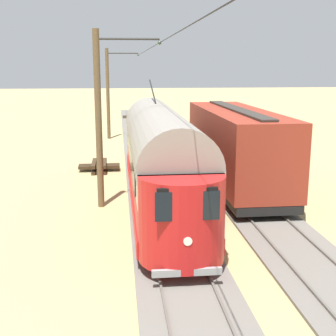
{
  "coord_description": "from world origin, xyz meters",
  "views": [
    {
      "loc": [
        3.76,
        24.39,
        5.99
      ],
      "look_at": [
        1.76,
        6.04,
        1.88
      ],
      "focal_mm": 48.55,
      "sensor_mm": 36.0,
      "label": 1
    }
  ],
  "objects": [
    {
      "name": "ground_plane",
      "position": [
        0.0,
        0.0,
        0.0
      ],
      "size": [
        220.0,
        220.0,
        0.0
      ],
      "primitive_type": "plane",
      "color": "tan"
    },
    {
      "name": "track_streetcar_siding",
      "position": [
        -2.0,
        -0.31,
        0.05
      ],
      "size": [
        2.8,
        80.0,
        0.18
      ],
      "color": "#666059",
      "rests_on": "ground"
    },
    {
      "name": "track_adjacent_siding",
      "position": [
        2.0,
        -0.31,
        0.05
      ],
      "size": [
        2.8,
        80.0,
        0.18
      ],
      "color": "#666059",
      "rests_on": "ground"
    },
    {
      "name": "vintage_streetcar",
      "position": [
        2.0,
        5.06,
        2.25
      ],
      "size": [
        2.65,
        16.2,
        5.15
      ],
      "color": "red",
      "rests_on": "ground"
    },
    {
      "name": "boxcar_adjacent",
      "position": [
        -2.01,
        2.62,
        2.16
      ],
      "size": [
        2.96,
        11.13,
        3.85
      ],
      "color": "maroon",
      "rests_on": "ground"
    },
    {
      "name": "catenary_pole_foreground",
      "position": [
        4.53,
        -14.52,
        3.92
      ],
      "size": [
        2.82,
        0.28,
        7.52
      ],
      "color": "brown",
      "rests_on": "ground"
    },
    {
      "name": "catenary_pole_mid_near",
      "position": [
        4.53,
        5.05,
        3.92
      ],
      "size": [
        2.82,
        0.28,
        7.52
      ],
      "color": "brown",
      "rests_on": "ground"
    },
    {
      "name": "overhead_wire_run",
      "position": [
        2.04,
        14.07,
        6.98
      ],
      "size": [
        2.62,
        62.7,
        0.18
      ],
      "color": "black",
      "rests_on": "ground"
    },
    {
      "name": "switch_stand",
      "position": [
        -3.44,
        -8.02,
        0.7
      ],
      "size": [
        0.5,
        0.3,
        1.24
      ],
      "color": "black",
      "rests_on": "ground"
    },
    {
      "name": "spare_tie_stack",
      "position": [
        4.96,
        -2.07,
        0.27
      ],
      "size": [
        2.4,
        2.4,
        0.54
      ],
      "color": "#382819",
      "rests_on": "ground"
    },
    {
      "name": "track_end_bumper",
      "position": [
        -2.0,
        -13.1,
        0.4
      ],
      "size": [
        1.8,
        0.6,
        0.8
      ],
      "primitive_type": "cube",
      "color": "#B2A519",
      "rests_on": "ground"
    }
  ]
}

